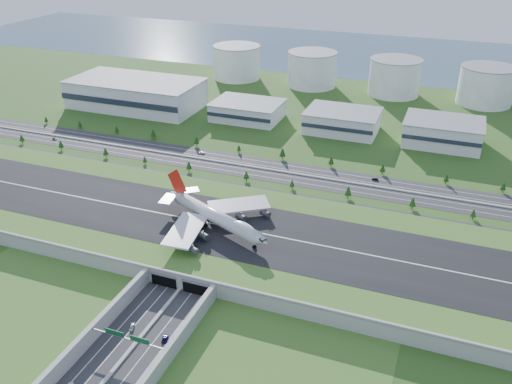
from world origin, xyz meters
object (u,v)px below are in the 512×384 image
(fuel_tank_a, at_px, (237,62))
(car_7, at_px, (201,153))
(car_5, at_px, (375,179))
(car_4, at_px, (54,139))
(car_0, at_px, (132,327))
(car_2, at_px, (165,339))
(boeing_747, at_px, (215,216))

(fuel_tank_a, bearing_deg, car_7, -74.67)
(car_5, bearing_deg, car_4, -92.05)
(car_4, height_order, car_7, car_7)
(car_5, relative_size, car_7, 0.86)
(car_5, bearing_deg, car_0, -27.50)
(car_2, bearing_deg, car_5, -125.71)
(car_0, bearing_deg, car_4, 115.37)
(boeing_747, bearing_deg, car_5, 80.73)
(car_0, xyz_separation_m, car_4, (-180.42, 170.21, -0.14))
(car_0, distance_m, car_5, 201.54)
(boeing_747, bearing_deg, car_7, 143.58)
(boeing_747, height_order, car_7, boeing_747)
(fuel_tank_a, distance_m, car_0, 408.72)
(car_0, xyz_separation_m, car_7, (-56.99, 186.61, -0.08))
(car_2, bearing_deg, car_4, -59.86)
(boeing_747, height_order, car_5, boeing_747)
(car_4, bearing_deg, boeing_747, -108.27)
(fuel_tank_a, relative_size, car_4, 12.64)
(car_0, relative_size, car_5, 1.11)
(car_0, bearing_deg, car_7, 85.68)
(car_0, bearing_deg, car_5, 47.11)
(car_7, bearing_deg, car_5, 73.65)
(car_0, distance_m, car_4, 248.03)
(car_7, bearing_deg, car_2, 4.85)
(fuel_tank_a, relative_size, car_0, 10.48)
(boeing_747, relative_size, car_7, 14.93)
(fuel_tank_a, height_order, car_4, fuel_tank_a)
(boeing_747, distance_m, car_5, 129.18)
(boeing_747, distance_m, car_2, 83.39)
(car_2, bearing_deg, fuel_tank_a, -90.56)
(fuel_tank_a, relative_size, car_2, 9.57)
(fuel_tank_a, xyz_separation_m, car_7, (56.38, -205.73, -16.65))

